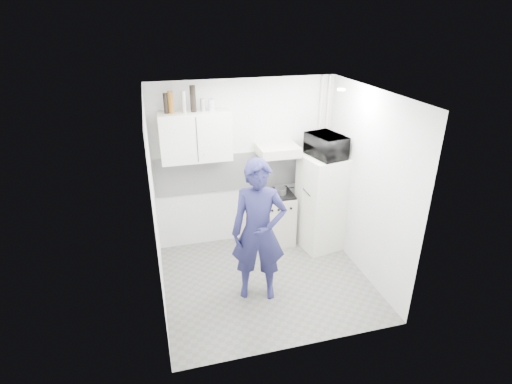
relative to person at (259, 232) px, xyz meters
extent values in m
plane|color=slate|center=(0.18, 0.23, -0.95)|extent=(2.80, 2.80, 0.00)
plane|color=white|center=(0.18, 0.23, 1.65)|extent=(2.80, 2.80, 0.00)
plane|color=white|center=(0.18, 1.48, 0.35)|extent=(2.80, 0.00, 2.80)
plane|color=white|center=(-1.22, 0.23, 0.35)|extent=(0.00, 2.60, 2.60)
plane|color=white|center=(1.58, 0.23, 0.35)|extent=(0.00, 2.60, 2.60)
imported|color=#1F1F4A|center=(0.00, 0.00, 0.00)|extent=(0.79, 0.62, 1.89)
cube|color=beige|center=(0.63, 1.23, -0.53)|extent=(0.52, 0.52, 0.83)
cube|color=white|center=(1.28, 0.94, -0.19)|extent=(0.72, 0.72, 1.51)
cube|color=black|center=(0.63, 1.23, -0.10)|extent=(0.50, 0.50, 0.03)
cylinder|color=silver|center=(0.68, 1.20, -0.03)|extent=(0.18, 0.18, 0.10)
imported|color=black|center=(1.28, 0.94, 0.73)|extent=(0.68, 0.53, 0.33)
cylinder|color=black|center=(-0.94, 1.30, 1.39)|extent=(0.06, 0.06, 0.27)
cylinder|color=brown|center=(-0.87, 1.30, 1.40)|extent=(0.08, 0.08, 0.29)
cylinder|color=silver|center=(-0.70, 1.30, 1.40)|extent=(0.07, 0.07, 0.29)
cylinder|color=black|center=(-0.57, 1.30, 1.43)|extent=(0.08, 0.08, 0.35)
cylinder|color=silver|center=(-0.44, 1.30, 1.34)|extent=(0.07, 0.07, 0.18)
cylinder|color=#B2B7BC|center=(-0.32, 1.30, 1.34)|extent=(0.09, 0.09, 0.16)
cube|color=white|center=(-0.57, 1.30, 0.90)|extent=(1.00, 0.35, 0.70)
cube|color=beige|center=(0.63, 1.23, 0.62)|extent=(0.60, 0.50, 0.14)
cube|color=white|center=(0.18, 1.46, 0.25)|extent=(2.74, 0.03, 0.60)
cylinder|color=beige|center=(1.48, 1.40, 0.35)|extent=(0.05, 0.05, 2.60)
cylinder|color=beige|center=(1.36, 1.40, 0.35)|extent=(0.04, 0.04, 2.60)
cylinder|color=white|center=(1.18, 0.43, 1.62)|extent=(0.10, 0.10, 0.02)
camera|label=1|loc=(-1.15, -4.17, 2.51)|focal=28.00mm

